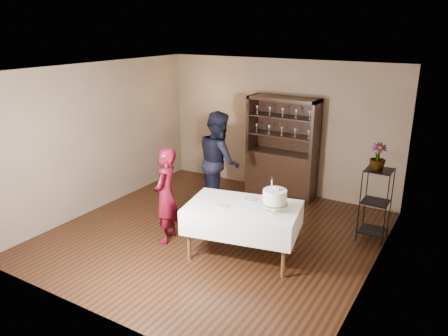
{
  "coord_description": "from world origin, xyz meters",
  "views": [
    {
      "loc": [
        3.5,
        -5.53,
        3.33
      ],
      "look_at": [
        0.13,
        0.1,
        1.16
      ],
      "focal_mm": 35.0,
      "sensor_mm": 36.0,
      "label": 1
    }
  ],
  "objects_px": {
    "man": "(219,161)",
    "cake": "(275,198)",
    "china_hutch": "(282,163)",
    "plant_etagere": "(376,202)",
    "woman": "(166,195)",
    "potted_plant": "(378,157)",
    "cake_table": "(243,218)"
  },
  "relations": [
    {
      "from": "plant_etagere",
      "to": "cake",
      "type": "distance_m",
      "value": 1.89
    },
    {
      "from": "potted_plant",
      "to": "china_hutch",
      "type": "bearing_deg",
      "value": 151.91
    },
    {
      "from": "woman",
      "to": "potted_plant",
      "type": "relative_size",
      "value": 3.64
    },
    {
      "from": "potted_plant",
      "to": "woman",
      "type": "bearing_deg",
      "value": -148.89
    },
    {
      "from": "china_hutch",
      "to": "plant_etagere",
      "type": "distance_m",
      "value": 2.33
    },
    {
      "from": "china_hutch",
      "to": "man",
      "type": "distance_m",
      "value": 1.45
    },
    {
      "from": "china_hutch",
      "to": "man",
      "type": "xyz_separation_m",
      "value": [
        -0.73,
        -1.23,
        0.26
      ]
    },
    {
      "from": "cake_table",
      "to": "cake",
      "type": "xyz_separation_m",
      "value": [
        0.48,
        0.04,
        0.4
      ]
    },
    {
      "from": "china_hutch",
      "to": "cake",
      "type": "relative_size",
      "value": 3.85
    },
    {
      "from": "woman",
      "to": "china_hutch",
      "type": "bearing_deg",
      "value": 149.16
    },
    {
      "from": "woman",
      "to": "man",
      "type": "xyz_separation_m",
      "value": [
        0.02,
        1.56,
        0.15
      ]
    },
    {
      "from": "china_hutch",
      "to": "cake",
      "type": "xyz_separation_m",
      "value": [
        1.01,
        -2.57,
        0.36
      ]
    },
    {
      "from": "potted_plant",
      "to": "cake",
      "type": "bearing_deg",
      "value": -125.08
    },
    {
      "from": "cake_table",
      "to": "woman",
      "type": "height_order",
      "value": "woman"
    },
    {
      "from": "plant_etagere",
      "to": "man",
      "type": "relative_size",
      "value": 0.65
    },
    {
      "from": "plant_etagere",
      "to": "woman",
      "type": "height_order",
      "value": "woman"
    },
    {
      "from": "woman",
      "to": "man",
      "type": "bearing_deg",
      "value": 163.53
    },
    {
      "from": "plant_etagere",
      "to": "cake",
      "type": "height_order",
      "value": "cake"
    },
    {
      "from": "china_hutch",
      "to": "cake",
      "type": "bearing_deg",
      "value": -68.58
    },
    {
      "from": "plant_etagere",
      "to": "man",
      "type": "bearing_deg",
      "value": -176.48
    },
    {
      "from": "china_hutch",
      "to": "cake",
      "type": "height_order",
      "value": "china_hutch"
    },
    {
      "from": "man",
      "to": "cake",
      "type": "distance_m",
      "value": 2.2
    },
    {
      "from": "cake_table",
      "to": "woman",
      "type": "relative_size",
      "value": 1.16
    },
    {
      "from": "china_hutch",
      "to": "potted_plant",
      "type": "distance_m",
      "value": 2.43
    },
    {
      "from": "china_hutch",
      "to": "plant_etagere",
      "type": "xyz_separation_m",
      "value": [
        2.08,
        -1.05,
        -0.01
      ]
    },
    {
      "from": "cake_table",
      "to": "man",
      "type": "relative_size",
      "value": 0.97
    },
    {
      "from": "cake",
      "to": "potted_plant",
      "type": "height_order",
      "value": "potted_plant"
    },
    {
      "from": "cake_table",
      "to": "china_hutch",
      "type": "bearing_deg",
      "value": 101.43
    },
    {
      "from": "china_hutch",
      "to": "woman",
      "type": "distance_m",
      "value": 2.89
    },
    {
      "from": "plant_etagere",
      "to": "man",
      "type": "xyz_separation_m",
      "value": [
        -2.81,
        -0.17,
        0.28
      ]
    },
    {
      "from": "china_hutch",
      "to": "man",
      "type": "relative_size",
      "value": 1.08
    },
    {
      "from": "man",
      "to": "cake",
      "type": "relative_size",
      "value": 3.58
    }
  ]
}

